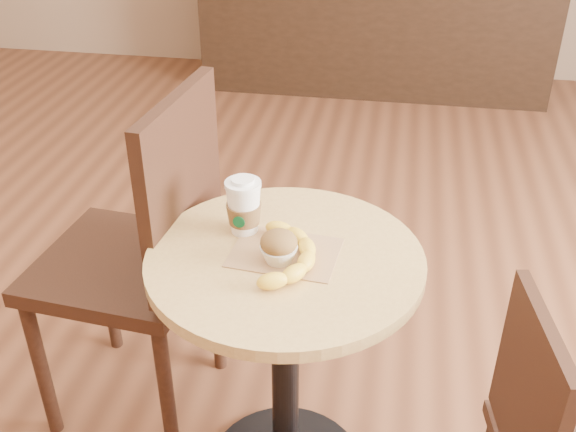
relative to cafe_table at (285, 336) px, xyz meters
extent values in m
cylinder|color=black|center=(0.00, 0.00, -0.13)|extent=(0.07, 0.07, 0.72)
cylinder|color=tan|center=(0.00, 0.00, 0.23)|extent=(0.64, 0.64, 0.03)
cube|color=#321C11|center=(-0.50, 0.21, 0.01)|extent=(0.50, 0.50, 0.05)
cylinder|color=#321C11|center=(-0.68, 0.42, -0.25)|extent=(0.04, 0.04, 0.51)
cylinder|color=#321C11|center=(-0.71, 0.04, -0.25)|extent=(0.04, 0.04, 0.51)
cylinder|color=#321C11|center=(-0.29, 0.38, -0.25)|extent=(0.04, 0.04, 0.51)
cylinder|color=#321C11|center=(-0.33, 0.00, -0.25)|extent=(0.04, 0.04, 0.51)
cube|color=#321C11|center=(-0.30, 0.19, 0.29)|extent=(0.08, 0.44, 0.48)
cube|color=#321C11|center=(0.53, -0.21, 0.11)|extent=(0.08, 0.34, 0.37)
cube|color=black|center=(0.03, 3.17, -0.01)|extent=(2.20, 0.60, 1.00)
cube|color=#A4794F|center=(0.00, 0.01, 0.24)|extent=(0.26, 0.20, 0.00)
cylinder|color=white|center=(-0.11, 0.08, 0.37)|extent=(0.09, 0.09, 0.01)
cylinder|color=white|center=(-0.11, 0.08, 0.38)|extent=(0.05, 0.05, 0.01)
cylinder|color=#074A23|center=(-0.12, 0.04, 0.29)|extent=(0.03, 0.00, 0.03)
ellipsoid|color=brown|center=(-0.01, -0.03, 0.29)|extent=(0.08, 0.08, 0.05)
ellipsoid|color=beige|center=(-0.01, -0.03, 0.31)|extent=(0.03, 0.03, 0.02)
camera|label=1|loc=(0.22, -1.24, 1.11)|focal=42.00mm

